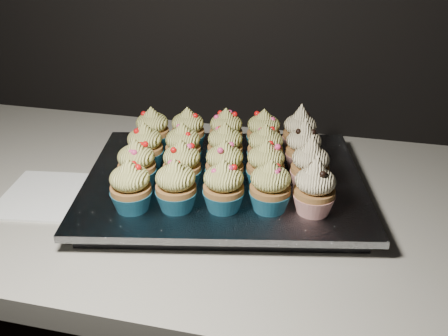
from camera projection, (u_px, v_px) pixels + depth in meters
name	position (u px, v px, depth m)	size (l,w,h in m)	color
worktop	(148.00, 194.00, 0.91)	(2.44, 0.64, 0.04)	beige
napkin	(51.00, 195.00, 0.86)	(0.16, 0.16, 0.00)	white
baking_tray	(224.00, 188.00, 0.86)	(0.43, 0.33, 0.02)	black
foil_lining	(224.00, 179.00, 0.86)	(0.47, 0.37, 0.01)	silver
cupcake_0	(131.00, 187.00, 0.74)	(0.06, 0.06, 0.08)	#1B6281
cupcake_1	(176.00, 186.00, 0.75)	(0.06, 0.06, 0.08)	#1B6281
cupcake_2	(223.00, 187.00, 0.74)	(0.06, 0.06, 0.08)	#1B6281
cupcake_3	(270.00, 187.00, 0.74)	(0.06, 0.06, 0.08)	#1B6281
cupcake_4	(315.00, 189.00, 0.74)	(0.06, 0.06, 0.10)	#A42016
cupcake_5	(137.00, 165.00, 0.81)	(0.06, 0.06, 0.08)	#1B6281
cupcake_6	(182.00, 165.00, 0.81)	(0.06, 0.06, 0.08)	#1B6281
cupcake_7	(224.00, 166.00, 0.81)	(0.06, 0.06, 0.08)	#1B6281
cupcake_8	(266.00, 166.00, 0.80)	(0.06, 0.06, 0.08)	#1B6281
cupcake_9	(310.00, 166.00, 0.80)	(0.06, 0.06, 0.10)	#A42016
cupcake_10	(145.00, 147.00, 0.87)	(0.06, 0.06, 0.08)	#1B6281
cupcake_11	(183.00, 147.00, 0.87)	(0.06, 0.06, 0.08)	#1B6281
cupcake_12	(225.00, 147.00, 0.87)	(0.06, 0.06, 0.08)	#1B6281
cupcake_13	(265.00, 149.00, 0.86)	(0.06, 0.06, 0.08)	#1B6281
cupcake_14	(303.00, 147.00, 0.86)	(0.06, 0.06, 0.10)	#A42016
cupcake_15	(152.00, 130.00, 0.93)	(0.06, 0.06, 0.08)	#1B6281
cupcake_16	(188.00, 131.00, 0.93)	(0.06, 0.06, 0.08)	#1B6281
cupcake_17	(226.00, 131.00, 0.93)	(0.06, 0.06, 0.08)	#1B6281
cupcake_18	(264.00, 132.00, 0.92)	(0.06, 0.06, 0.08)	#1B6281
cupcake_19	(300.00, 132.00, 0.92)	(0.06, 0.06, 0.10)	#A42016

